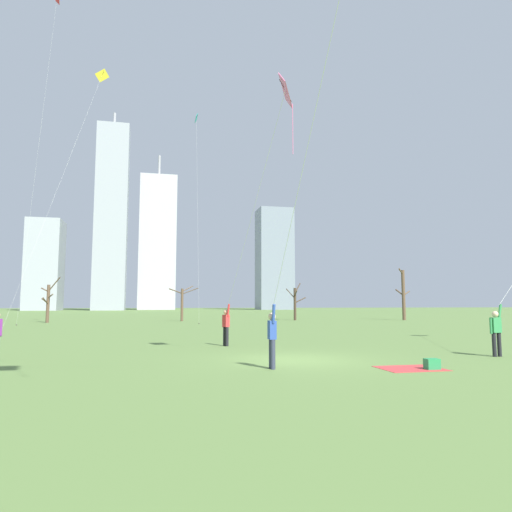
{
  "coord_description": "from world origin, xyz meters",
  "views": [
    {
      "loc": [
        -4.64,
        -15.11,
        1.88
      ],
      "look_at": [
        0.0,
        6.0,
        4.13
      ],
      "focal_mm": 32.37,
      "sensor_mm": 36.0,
      "label": 1
    }
  ],
  "objects_px": {
    "kite_flyer_foreground_left_pink": "(234,293)",
    "bare_tree_center": "(182,302)",
    "kite_flyer_far_back_purple": "(295,230)",
    "bare_tree_far_right_edge": "(295,302)",
    "picnic_spot": "(423,366)",
    "distant_kite_low_near_trees_yellow": "(96,91)",
    "distant_kite_drifting_right_red": "(54,20)",
    "distant_kite_drifting_left_teal": "(197,132)",
    "bare_tree_leftmost": "(48,302)",
    "bare_tree_left_of_center": "(403,294)"
  },
  "relations": [
    {
      "from": "distant_kite_drifting_right_red",
      "to": "bare_tree_far_right_edge",
      "type": "height_order",
      "value": "distant_kite_drifting_right_red"
    },
    {
      "from": "kite_flyer_foreground_left_pink",
      "to": "bare_tree_far_right_edge",
      "type": "height_order",
      "value": "kite_flyer_foreground_left_pink"
    },
    {
      "from": "kite_flyer_far_back_purple",
      "to": "picnic_spot",
      "type": "height_order",
      "value": "kite_flyer_far_back_purple"
    },
    {
      "from": "kite_flyer_far_back_purple",
      "to": "bare_tree_left_of_center",
      "type": "distance_m",
      "value": 45.86
    },
    {
      "from": "bare_tree_left_of_center",
      "to": "bare_tree_center",
      "type": "bearing_deg",
      "value": 175.05
    },
    {
      "from": "kite_flyer_foreground_left_pink",
      "to": "bare_tree_leftmost",
      "type": "xyz_separation_m",
      "value": [
        -13.77,
        30.36,
        -0.25
      ]
    },
    {
      "from": "kite_flyer_foreground_left_pink",
      "to": "bare_tree_center",
      "type": "height_order",
      "value": "kite_flyer_foreground_left_pink"
    },
    {
      "from": "bare_tree_far_right_edge",
      "to": "distant_kite_drifting_right_red",
      "type": "bearing_deg",
      "value": -159.93
    },
    {
      "from": "kite_flyer_foreground_left_pink",
      "to": "distant_kite_low_near_trees_yellow",
      "type": "bearing_deg",
      "value": 113.37
    },
    {
      "from": "kite_flyer_far_back_purple",
      "to": "distant_kite_drifting_left_teal",
      "type": "height_order",
      "value": "distant_kite_drifting_left_teal"
    },
    {
      "from": "kite_flyer_far_back_purple",
      "to": "picnic_spot",
      "type": "bearing_deg",
      "value": 19.86
    },
    {
      "from": "kite_flyer_foreground_left_pink",
      "to": "bare_tree_far_right_edge",
      "type": "bearing_deg",
      "value": 68.36
    },
    {
      "from": "kite_flyer_foreground_left_pink",
      "to": "bare_tree_center",
      "type": "bearing_deg",
      "value": 90.62
    },
    {
      "from": "bare_tree_far_right_edge",
      "to": "bare_tree_left_of_center",
      "type": "bearing_deg",
      "value": -10.29
    },
    {
      "from": "distant_kite_low_near_trees_yellow",
      "to": "bare_tree_left_of_center",
      "type": "relative_size",
      "value": 3.66
    },
    {
      "from": "picnic_spot",
      "to": "bare_tree_center",
      "type": "relative_size",
      "value": 0.46
    },
    {
      "from": "kite_flyer_foreground_left_pink",
      "to": "bare_tree_left_of_center",
      "type": "distance_m",
      "value": 38.76
    },
    {
      "from": "distant_kite_drifting_left_teal",
      "to": "bare_tree_center",
      "type": "bearing_deg",
      "value": 99.34
    },
    {
      "from": "distant_kite_low_near_trees_yellow",
      "to": "picnic_spot",
      "type": "height_order",
      "value": "distant_kite_low_near_trees_yellow"
    },
    {
      "from": "bare_tree_left_of_center",
      "to": "bare_tree_leftmost",
      "type": "distance_m",
      "value": 38.87
    },
    {
      "from": "kite_flyer_foreground_left_pink",
      "to": "bare_tree_center",
      "type": "distance_m",
      "value": 31.75
    },
    {
      "from": "distant_kite_drifting_left_teal",
      "to": "bare_tree_left_of_center",
      "type": "bearing_deg",
      "value": 7.13
    },
    {
      "from": "distant_kite_drifting_left_teal",
      "to": "distant_kite_drifting_right_red",
      "type": "height_order",
      "value": "distant_kite_drifting_right_red"
    },
    {
      "from": "picnic_spot",
      "to": "distant_kite_drifting_right_red",
      "type": "bearing_deg",
      "value": 119.68
    },
    {
      "from": "kite_flyer_foreground_left_pink",
      "to": "picnic_spot",
      "type": "bearing_deg",
      "value": -59.38
    },
    {
      "from": "kite_flyer_foreground_left_pink",
      "to": "distant_kite_drifting_left_teal",
      "type": "relative_size",
      "value": 0.44
    },
    {
      "from": "bare_tree_center",
      "to": "distant_kite_drifting_right_red",
      "type": "bearing_deg",
      "value": -143.36
    },
    {
      "from": "kite_flyer_far_back_purple",
      "to": "kite_flyer_foreground_left_pink",
      "type": "xyz_separation_m",
      "value": [
        0.0,
        8.84,
        -1.35
      ]
    },
    {
      "from": "kite_flyer_foreground_left_pink",
      "to": "distant_kite_drifting_right_red",
      "type": "distance_m",
      "value": 36.0
    },
    {
      "from": "kite_flyer_foreground_left_pink",
      "to": "bare_tree_left_of_center",
      "type": "xyz_separation_m",
      "value": [
        25.09,
        29.54,
        0.67
      ]
    },
    {
      "from": "bare_tree_center",
      "to": "bare_tree_far_right_edge",
      "type": "bearing_deg",
      "value": 0.27
    },
    {
      "from": "distant_kite_low_near_trees_yellow",
      "to": "bare_tree_center",
      "type": "distance_m",
      "value": 22.89
    },
    {
      "from": "distant_kite_drifting_right_red",
      "to": "distant_kite_low_near_trees_yellow",
      "type": "bearing_deg",
      "value": -33.79
    },
    {
      "from": "kite_flyer_far_back_purple",
      "to": "bare_tree_far_right_edge",
      "type": "relative_size",
      "value": 3.99
    },
    {
      "from": "picnic_spot",
      "to": "bare_tree_far_right_edge",
      "type": "xyz_separation_m",
      "value": [
        8.31,
        39.09,
        2.05
      ]
    },
    {
      "from": "distant_kite_drifting_right_red",
      "to": "kite_flyer_foreground_left_pink",
      "type": "bearing_deg",
      "value": -60.62
    },
    {
      "from": "bare_tree_center",
      "to": "distant_kite_drifting_left_teal",
      "type": "bearing_deg",
      "value": -80.66
    },
    {
      "from": "kite_flyer_far_back_purple",
      "to": "bare_tree_center",
      "type": "xyz_separation_m",
      "value": [
        -0.34,
        40.58,
        -1.64
      ]
    },
    {
      "from": "picnic_spot",
      "to": "kite_flyer_foreground_left_pink",
      "type": "bearing_deg",
      "value": 120.62
    },
    {
      "from": "distant_kite_drifting_left_teal",
      "to": "bare_tree_center",
      "type": "relative_size",
      "value": 5.53
    },
    {
      "from": "bare_tree_left_of_center",
      "to": "bare_tree_center",
      "type": "height_order",
      "value": "bare_tree_left_of_center"
    },
    {
      "from": "kite_flyer_far_back_purple",
      "to": "distant_kite_drifting_left_teal",
      "type": "xyz_separation_m",
      "value": [
        0.53,
        35.31,
        15.73
      ]
    },
    {
      "from": "kite_flyer_foreground_left_pink",
      "to": "bare_tree_far_right_edge",
      "type": "xyz_separation_m",
      "value": [
        12.62,
        31.81,
        -0.2
      ]
    },
    {
      "from": "distant_kite_drifting_right_red",
      "to": "bare_tree_far_right_edge",
      "type": "xyz_separation_m",
      "value": [
        25.32,
        9.25,
        -25.22
      ]
    },
    {
      "from": "bare_tree_far_right_edge",
      "to": "kite_flyer_foreground_left_pink",
      "type": "bearing_deg",
      "value": -111.64
    },
    {
      "from": "bare_tree_left_of_center",
      "to": "bare_tree_far_right_edge",
      "type": "height_order",
      "value": "bare_tree_left_of_center"
    },
    {
      "from": "distant_kite_drifting_right_red",
      "to": "bare_tree_leftmost",
      "type": "distance_m",
      "value": 26.47
    },
    {
      "from": "distant_kite_low_near_trees_yellow",
      "to": "picnic_spot",
      "type": "relative_size",
      "value": 12.18
    },
    {
      "from": "distant_kite_drifting_left_teal",
      "to": "distant_kite_drifting_right_red",
      "type": "relative_size",
      "value": 0.72
    },
    {
      "from": "distant_kite_drifting_left_teal",
      "to": "kite_flyer_foreground_left_pink",
      "type": "bearing_deg",
      "value": -91.13
    }
  ]
}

